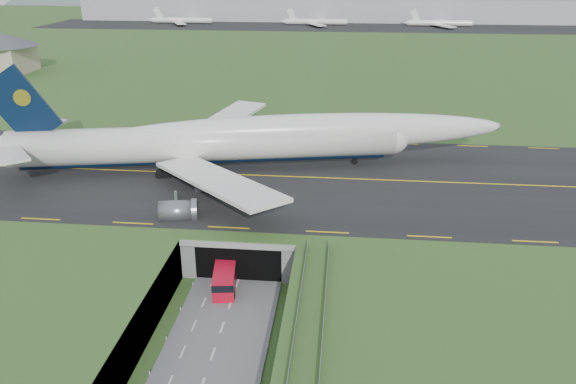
# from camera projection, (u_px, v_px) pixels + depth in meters

# --- Properties ---
(ground) EXTENTS (900.00, 900.00, 0.00)m
(ground) POSITION_uv_depth(u_px,v_px,m) (227.00, 314.00, 70.68)
(ground) COLOR #3A5923
(ground) RESTS_ON ground
(airfield_deck) EXTENTS (800.00, 800.00, 6.00)m
(airfield_deck) POSITION_uv_depth(u_px,v_px,m) (226.00, 294.00, 69.52)
(airfield_deck) COLOR gray
(airfield_deck) RESTS_ON ground
(trench_road) EXTENTS (12.00, 75.00, 0.20)m
(trench_road) POSITION_uv_depth(u_px,v_px,m) (214.00, 352.00, 63.75)
(trench_road) COLOR slate
(trench_road) RESTS_ON ground
(taxiway) EXTENTS (800.00, 44.00, 0.18)m
(taxiway) POSITION_uv_depth(u_px,v_px,m) (264.00, 176.00, 98.64)
(taxiway) COLOR black
(taxiway) RESTS_ON airfield_deck
(tunnel_portal) EXTENTS (17.00, 22.30, 6.00)m
(tunnel_portal) POSITION_uv_depth(u_px,v_px,m) (249.00, 231.00, 84.74)
(tunnel_portal) COLOR gray
(tunnel_portal) RESTS_ON ground
(jumbo_jet) EXTENTS (94.15, 59.82, 20.22)m
(jumbo_jet) POSITION_uv_depth(u_px,v_px,m) (244.00, 140.00, 100.15)
(jumbo_jet) COLOR white
(jumbo_jet) RESTS_ON ground
(shuttle_tram) EXTENTS (3.87, 7.95, 3.11)m
(shuttle_tram) POSITION_uv_depth(u_px,v_px,m) (225.00, 278.00, 75.47)
(shuttle_tram) COLOR red
(shuttle_tram) RESTS_ON ground
(service_building) EXTENTS (24.66, 24.66, 13.34)m
(service_building) POSITION_uv_depth(u_px,v_px,m) (1.00, 49.00, 185.12)
(service_building) COLOR #C9B591
(service_building) RESTS_ON ground
(cargo_terminal) EXTENTS (320.00, 67.00, 15.60)m
(cargo_terminal) POSITION_uv_depth(u_px,v_px,m) (325.00, 8.00, 340.28)
(cargo_terminal) COLOR #B2B2B2
(cargo_terminal) RESTS_ON ground
(distant_hills) EXTENTS (700.00, 91.00, 60.00)m
(distant_hills) POSITION_uv_depth(u_px,v_px,m) (410.00, 19.00, 461.05)
(distant_hills) COLOR slate
(distant_hills) RESTS_ON ground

